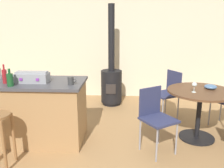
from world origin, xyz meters
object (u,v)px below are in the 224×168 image
object	(u,v)px
bottle_1	(10,79)
wood_stove	(111,81)
kitchen_island	(33,111)
toolbox	(32,77)
bottle_4	(5,76)
folding_chair_left	(168,91)
dining_table	(200,102)
wine_glass	(194,85)
folding_chair_right	(155,115)
cup_0	(71,81)
cup_1	(20,75)
serving_bowl	(211,87)

from	to	relation	value
bottle_1	wood_stove	bearing A→B (deg)	57.52
kitchen_island	toolbox	size ratio (longest dim) A/B	3.34
toolbox	bottle_4	world-z (taller)	bottle_4
folding_chair_left	bottle_4	size ratio (longest dim) A/B	3.37
dining_table	folding_chair_left	world-z (taller)	folding_chair_left
bottle_1	wine_glass	bearing A→B (deg)	7.58
folding_chair_left	toolbox	xyz separation A→B (m)	(-2.07, -0.93, 0.45)
folding_chair_right	bottle_4	world-z (taller)	bottle_4
kitchen_island	dining_table	bearing A→B (deg)	3.76
folding_chair_left	folding_chair_right	size ratio (longest dim) A/B	1.02
folding_chair_left	cup_0	xyz separation A→B (m)	(-1.50, -1.03, 0.43)
folding_chair_right	cup_0	size ratio (longest dim) A/B	7.44
folding_chair_right	folding_chair_left	bearing A→B (deg)	71.82
cup_1	wine_glass	bearing A→B (deg)	-1.89
bottle_4	serving_bowl	world-z (taller)	bottle_4
dining_table	bottle_4	bearing A→B (deg)	-174.11
wood_stove	bottle_1	bearing A→B (deg)	-122.48
bottle_1	wine_glass	distance (m)	2.50
bottle_1	bottle_4	world-z (taller)	bottle_4
folding_chair_right	cup_0	world-z (taller)	cup_0
kitchen_island	wine_glass	distance (m)	2.35
bottle_1	dining_table	bearing A→B (deg)	9.38
kitchen_island	folding_chair_left	size ratio (longest dim) A/B	1.72
cup_1	kitchen_island	bearing A→B (deg)	-32.96
wine_glass	cup_0	bearing A→B (deg)	-172.87
bottle_4	cup_0	size ratio (longest dim) A/B	2.24
kitchen_island	bottle_4	world-z (taller)	bottle_4
toolbox	bottle_4	distance (m)	0.36
dining_table	bottle_1	size ratio (longest dim) A/B	4.10
dining_table	cup_1	xyz separation A→B (m)	(-2.67, -0.02, 0.38)
kitchen_island	bottle_4	xyz separation A→B (m)	(-0.31, -0.12, 0.55)
toolbox	bottle_1	world-z (taller)	bottle_1
bottle_1	serving_bowl	distance (m)	2.82
kitchen_island	cup_1	xyz separation A→B (m)	(-0.22, 0.14, 0.50)
bottle_1	wine_glass	xyz separation A→B (m)	(2.48, 0.33, -0.13)
folding_chair_left	wood_stove	size ratio (longest dim) A/B	0.43
cup_0	folding_chair_left	bearing A→B (deg)	34.53
cup_0	serving_bowl	world-z (taller)	cup_0
wood_stove	serving_bowl	bearing A→B (deg)	-42.46
bottle_1	cup_1	distance (m)	0.42
dining_table	bottle_1	xyz separation A→B (m)	(-2.61, -0.43, 0.41)
bottle_4	cup_0	world-z (taller)	bottle_4
toolbox	bottle_1	bearing A→B (deg)	-133.89
kitchen_island	serving_bowl	size ratio (longest dim) A/B	8.43
toolbox	serving_bowl	world-z (taller)	toolbox
wine_glass	bottle_4	bearing A→B (deg)	-176.01
kitchen_island	bottle_1	size ratio (longest dim) A/B	6.50
folding_chair_left	cup_0	bearing A→B (deg)	-145.47
folding_chair_left	cup_1	world-z (taller)	cup_1
serving_bowl	folding_chair_left	bearing A→B (deg)	127.71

